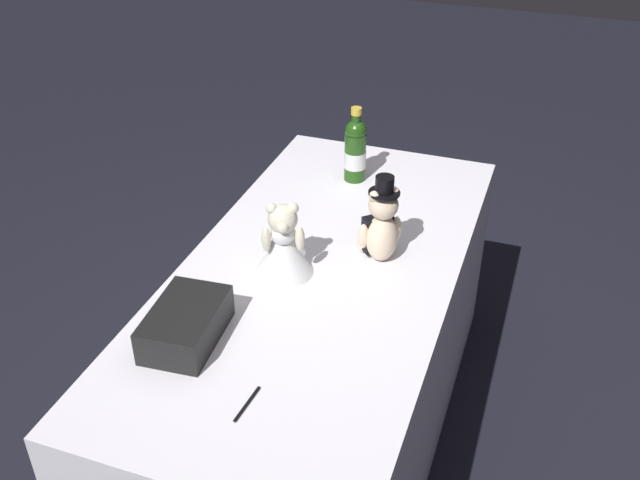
# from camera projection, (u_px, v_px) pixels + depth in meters

# --- Properties ---
(ground_plane) EXTENTS (12.00, 12.00, 0.00)m
(ground_plane) POSITION_uv_depth(u_px,v_px,m) (320.00, 436.00, 2.71)
(ground_plane) COLOR black
(reception_table) EXTENTS (1.78, 0.84, 0.77)m
(reception_table) POSITION_uv_depth(u_px,v_px,m) (320.00, 358.00, 2.50)
(reception_table) COLOR white
(reception_table) RESTS_ON ground_plane
(teddy_bear_groom) EXTENTS (0.14, 0.14, 0.29)m
(teddy_bear_groom) POSITION_uv_depth(u_px,v_px,m) (381.00, 226.00, 2.27)
(teddy_bear_groom) COLOR beige
(teddy_bear_groom) RESTS_ON reception_table
(teddy_bear_bride) EXTENTS (0.24, 0.20, 0.24)m
(teddy_bear_bride) POSITION_uv_depth(u_px,v_px,m) (284.00, 241.00, 2.22)
(teddy_bear_bride) COLOR white
(teddy_bear_bride) RESTS_ON reception_table
(champagne_bottle) EXTENTS (0.08, 0.08, 0.29)m
(champagne_bottle) POSITION_uv_depth(u_px,v_px,m) (355.00, 149.00, 2.71)
(champagne_bottle) COLOR #1E4612
(champagne_bottle) RESTS_ON reception_table
(signing_pen) EXTENTS (0.13, 0.02, 0.01)m
(signing_pen) POSITION_uv_depth(u_px,v_px,m) (248.00, 403.00, 1.79)
(signing_pen) COLOR black
(signing_pen) RESTS_ON reception_table
(gift_case_black) EXTENTS (0.29, 0.20, 0.10)m
(gift_case_black) POSITION_uv_depth(u_px,v_px,m) (186.00, 324.00, 1.97)
(gift_case_black) COLOR black
(gift_case_black) RESTS_ON reception_table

